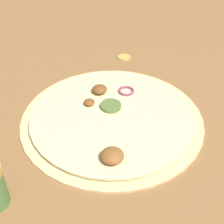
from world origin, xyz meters
name	(u,v)px	position (x,y,z in m)	size (l,w,h in m)	color
ground_plane	(112,119)	(0.00, 0.00, 0.00)	(3.00, 3.00, 0.00)	olive
pizza	(112,117)	(0.00, 0.00, 0.01)	(0.36, 0.36, 0.03)	beige
loose_cap	(124,57)	(-0.11, -0.22, 0.00)	(0.03, 0.03, 0.01)	gold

